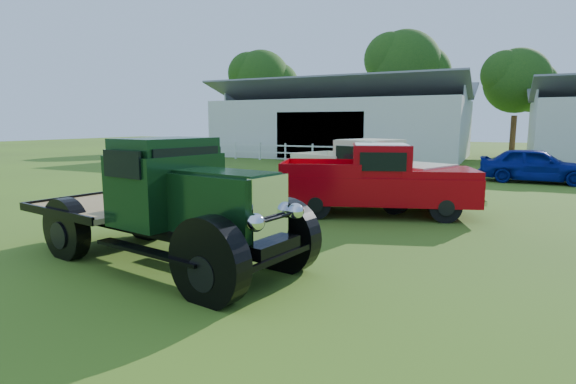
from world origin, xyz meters
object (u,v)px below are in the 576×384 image
at_px(vintage_flatbed, 163,201).
at_px(red_pickup, 376,179).
at_px(white_pickup, 366,172).
at_px(misc_car_blue, 535,165).

height_order(vintage_flatbed, red_pickup, vintage_flatbed).
xyz_separation_m(vintage_flatbed, white_pickup, (1.60, 7.70, -0.14)).
distance_m(vintage_flatbed, red_pickup, 6.44).
relative_size(vintage_flatbed, white_pickup, 1.06).
bearing_deg(vintage_flatbed, red_pickup, 78.17).
bearing_deg(white_pickup, vintage_flatbed, -79.44).
height_order(red_pickup, white_pickup, red_pickup).
height_order(vintage_flatbed, misc_car_blue, vintage_flatbed).
height_order(red_pickup, misc_car_blue, red_pickup).
relative_size(red_pickup, misc_car_blue, 1.24).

